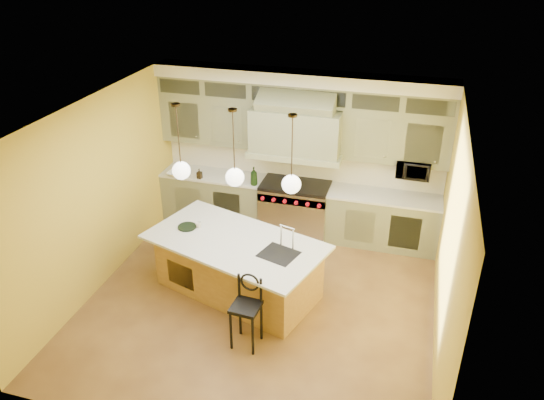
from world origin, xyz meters
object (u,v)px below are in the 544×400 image
(counter_stool, at_px, (247,308))
(kitchen_island, at_px, (238,265))
(range, at_px, (295,207))
(microwave, at_px, (413,168))

(counter_stool, bearing_deg, kitchen_island, 118.88)
(kitchen_island, bearing_deg, range, 95.95)
(counter_stool, height_order, microwave, microwave)
(range, xyz_separation_m, kitchen_island, (-0.40, -1.97, -0.01))
(kitchen_island, height_order, counter_stool, kitchen_island)
(counter_stool, bearing_deg, microwave, 63.21)
(range, height_order, kitchen_island, kitchen_island)
(range, xyz_separation_m, microwave, (1.95, 0.11, 0.96))
(counter_stool, xyz_separation_m, microwave, (1.86, 3.12, 0.87))
(kitchen_island, xyz_separation_m, microwave, (2.35, 2.07, 0.98))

